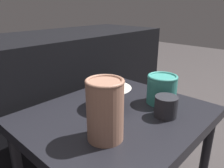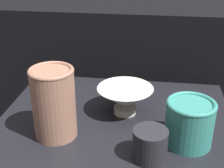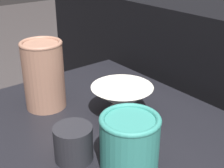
{
  "view_description": "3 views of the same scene",
  "coord_description": "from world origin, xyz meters",
  "views": [
    {
      "loc": [
        -0.53,
        -0.46,
        0.82
      ],
      "look_at": [
        0.02,
        0.04,
        0.55
      ],
      "focal_mm": 35.0,
      "sensor_mm": 36.0,
      "label": 1
    },
    {
      "loc": [
        0.09,
        -0.71,
        0.91
      ],
      "look_at": [
        -0.02,
        0.05,
        0.54
      ],
      "focal_mm": 50.0,
      "sensor_mm": 36.0,
      "label": 2
    },
    {
      "loc": [
        0.55,
        -0.4,
        0.86
      ],
      "look_at": [
        -0.01,
        0.04,
        0.53
      ],
      "focal_mm": 50.0,
      "sensor_mm": 36.0,
      "label": 3
    }
  ],
  "objects": [
    {
      "name": "couch_backdrop",
      "position": [
        0.0,
        0.57,
        0.33
      ],
      "size": [
        1.58,
        0.5,
        0.67
      ],
      "color": "black",
      "rests_on": "ground_plane"
    },
    {
      "name": "vase_textured_left",
      "position": [
        -0.14,
        -0.08,
        0.54
      ],
      "size": [
        0.11,
        0.11,
        0.18
      ],
      "color": "#996B56",
      "rests_on": "table"
    },
    {
      "name": "bowl",
      "position": [
        0.02,
        0.05,
        0.49
      ],
      "size": [
        0.16,
        0.16,
        0.08
      ],
      "color": "silver",
      "rests_on": "table"
    },
    {
      "name": "cup",
      "position": [
        0.1,
        -0.14,
        0.48
      ],
      "size": [
        0.08,
        0.08,
        0.07
      ],
      "color": "#232328",
      "rests_on": "table"
    },
    {
      "name": "vase_colorful_right",
      "position": [
        0.19,
        -0.07,
        0.51
      ],
      "size": [
        0.12,
        0.12,
        0.11
      ],
      "color": "teal",
      "rests_on": "table"
    },
    {
      "name": "table",
      "position": [
        0.0,
        0.0,
        0.4
      ],
      "size": [
        0.64,
        0.55,
        0.45
      ],
      "color": "black",
      "rests_on": "ground_plane"
    }
  ]
}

